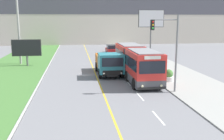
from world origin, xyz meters
name	(u,v)px	position (x,y,z in m)	size (l,w,h in m)	color
apartment_block_background	(83,2)	(0.00, 59.21, 10.10)	(80.00, 8.04, 20.21)	beige
city_bus	(136,62)	(3.96, 18.95, 1.61)	(2.64, 11.53, 3.17)	red
dump_truck	(110,64)	(1.43, 20.26, 1.27)	(2.60, 6.69, 2.49)	black
car_distant	(112,49)	(4.34, 39.33, 0.69)	(1.80, 4.30, 1.45)	maroon
utility_pole_far	(19,28)	(-9.43, 29.28, 4.88)	(1.80, 0.28, 9.64)	#9E9E99
traffic_light_mast	(169,44)	(5.25, 13.07, 3.99)	(2.28, 0.32, 6.30)	slate
billboard_large	(151,21)	(10.71, 36.70, 5.74)	(4.39, 0.24, 7.50)	#59595B
billboard_small	(27,48)	(-8.30, 27.72, 2.28)	(3.67, 0.24, 3.42)	#59595B
planter_round_near	(169,76)	(6.68, 16.76, 0.57)	(1.04, 1.04, 1.13)	silver
planter_round_second	(154,68)	(6.47, 20.94, 0.58)	(1.01, 1.01, 1.14)	silver
planter_round_third	(146,62)	(6.69, 25.13, 0.60)	(1.11, 1.11, 1.19)	silver
planter_round_far	(137,57)	(6.65, 29.31, 0.58)	(1.05, 1.05, 1.14)	silver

